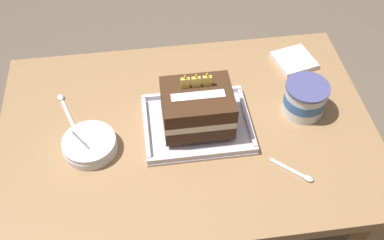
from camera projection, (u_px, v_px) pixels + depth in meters
The scene contains 8 objects.
dining_table at pixel (187, 151), 1.39m from camera, with size 1.08×0.73×0.73m.
foil_tray at pixel (197, 124), 1.30m from camera, with size 0.30×0.25×0.02m.
birthday_cake at pixel (197, 107), 1.25m from camera, with size 0.19×0.16×0.16m.
bowl_stack at pixel (90, 145), 1.24m from camera, with size 0.15×0.15×0.09m.
ice_cream_tub at pixel (305, 98), 1.31m from camera, with size 0.13×0.13×0.10m.
serving_spoon_near_tray at pixel (63, 103), 1.36m from camera, with size 0.06×0.14×0.01m.
serving_spoon_by_bowls at pixel (300, 174), 1.20m from camera, with size 0.10×0.10×0.01m.
napkin_pile at pixel (294, 60), 1.49m from camera, with size 0.14×0.14×0.02m.
Camera 1 is at (-0.10, -0.84, 1.73)m, focal length 42.50 mm.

